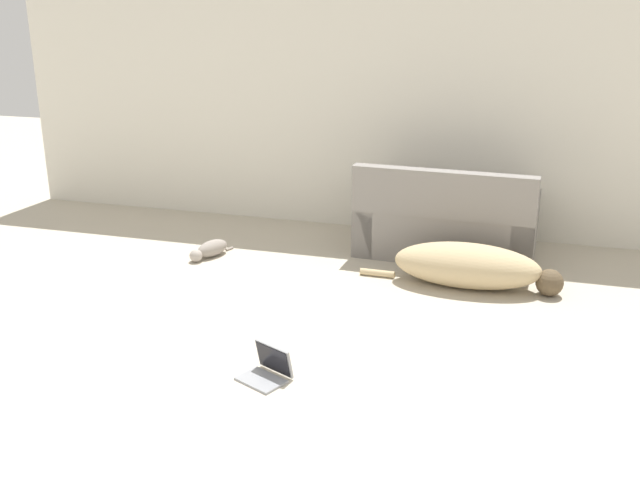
# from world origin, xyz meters

# --- Properties ---
(wall_back) EXTENTS (7.39, 0.06, 2.76)m
(wall_back) POSITION_xyz_m (0.00, 4.63, 1.38)
(wall_back) COLOR silver
(wall_back) RESTS_ON ground_plane
(couch) EXTENTS (1.67, 0.93, 0.88)m
(couch) POSITION_xyz_m (1.17, 3.95, 0.29)
(couch) COLOR gray
(couch) RESTS_ON ground_plane
(dog) EXTENTS (1.71, 0.52, 0.37)m
(dog) POSITION_xyz_m (1.47, 3.19, 0.18)
(dog) COLOR tan
(dog) RESTS_ON ground_plane
(cat) EXTENTS (0.30, 0.52, 0.15)m
(cat) POSITION_xyz_m (-0.95, 3.25, 0.07)
(cat) COLOR gray
(cat) RESTS_ON ground_plane
(laptop_open) EXTENTS (0.37, 0.35, 0.21)m
(laptop_open) POSITION_xyz_m (0.37, 1.27, 0.07)
(laptop_open) COLOR gray
(laptop_open) RESTS_ON ground_plane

